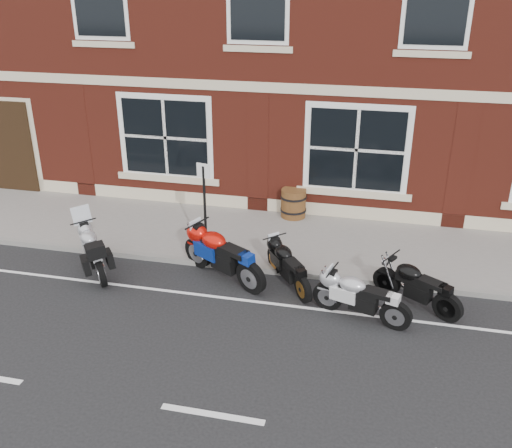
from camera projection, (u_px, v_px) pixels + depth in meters
The scene contains 10 objects.
ground at pixel (257, 307), 11.16m from camera, with size 80.00×80.00×0.00m, color black.
sidewalk at pixel (284, 239), 13.80m from camera, with size 30.00×3.00×0.12m, color slate.
kerb at pixel (271, 270), 12.40m from camera, with size 30.00×0.16×0.12m, color slate.
moto_touring_silver at pixel (95, 248), 12.34m from camera, with size 1.31×1.65×1.31m.
moto_sport_red at pixel (223, 253), 11.98m from camera, with size 2.08×1.31×1.05m.
moto_sport_black at pixel (289, 264), 11.76m from camera, with size 1.20×1.60×0.85m.
moto_sport_silver at pixel (360, 295), 10.64m from camera, with size 1.88×0.69×0.87m.
moto_naked_black at pixel (416, 283), 11.03m from camera, with size 1.69×1.17×0.87m.
barrel_planter at pixel (293, 203), 14.78m from camera, with size 0.67×0.67×0.75m.
parking_sign at pixel (205, 205), 12.26m from camera, with size 0.31×0.09×2.23m.
Camera 1 is at (2.09, -9.26, 6.10)m, focal length 40.00 mm.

